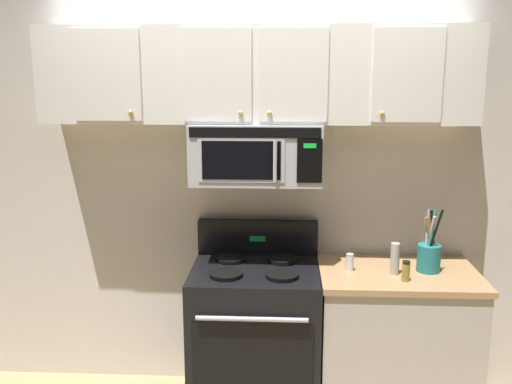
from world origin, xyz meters
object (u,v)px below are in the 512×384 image
Objects in this scene: utensil_crock_teal at (429,255)px; pepper_mill at (395,259)px; stove_range at (255,336)px; over_range_microwave at (256,153)px; spice_jar at (406,271)px; salt_shaker at (350,262)px.

utensil_crock_teal reaches higher than pepper_mill.
utensil_crock_teal reaches higher than stove_range.
over_range_microwave is (-0.00, 0.12, 1.11)m from stove_range.
pepper_mill is 1.58× the size of spice_jar.
spice_jar is (0.29, -0.16, 0.01)m from salt_shaker.
utensil_crock_teal reaches higher than spice_jar.
pepper_mill is (0.81, -0.17, -0.58)m from over_range_microwave.
utensil_crock_teal is (1.01, -0.11, -0.58)m from over_range_microwave.
stove_range is 6.05× the size of pepper_mill.
over_range_microwave is 1.17m from utensil_crock_teal.
over_range_microwave is at bearing 161.72° from spice_jar.
over_range_microwave reaches higher than stove_range.
over_range_microwave is at bearing 173.79° from utensil_crock_teal.
salt_shaker is 0.26m from pepper_mill.
salt_shaker is 0.33m from spice_jar.
stove_range is at bearing -89.86° from over_range_microwave.
pepper_mill is (-0.21, -0.06, -0.01)m from utensil_crock_teal.
over_range_microwave is at bearing 90.14° from stove_range.
spice_jar is at bearing -68.57° from pepper_mill.
spice_jar is at bearing -134.11° from utensil_crock_teal.
spice_jar is (-0.16, -0.17, -0.04)m from utensil_crock_teal.
pepper_mill is at bearing -3.96° from stove_range.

